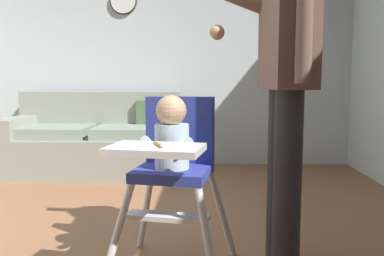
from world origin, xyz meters
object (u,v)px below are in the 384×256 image
at_px(couch, 97,142).
at_px(wall_clock, 123,1).
at_px(adult_standing, 285,81).
at_px(high_chair, 173,152).

bearing_deg(couch, wall_clock, 155.01).
relative_size(couch, wall_clock, 5.85).
relative_size(couch, adult_standing, 1.04).
xyz_separation_m(adult_standing, wall_clock, (-1.33, 2.71, 0.91)).
distance_m(adult_standing, wall_clock, 3.15).
height_order(couch, high_chair, high_chair).
distance_m(high_chair, wall_clock, 3.13).
xyz_separation_m(high_chair, wall_clock, (-0.77, 2.76, 1.26)).
height_order(adult_standing, wall_clock, wall_clock).
bearing_deg(adult_standing, wall_clock, -69.39).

